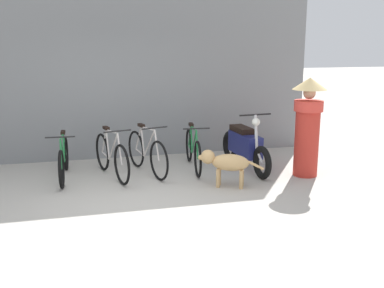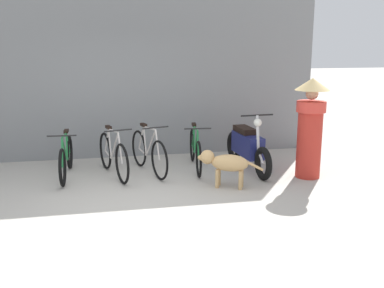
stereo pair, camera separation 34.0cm
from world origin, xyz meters
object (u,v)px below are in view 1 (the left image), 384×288
Objects in this scene: bicycle_0 at (64,160)px; motorcycle at (245,146)px; bicycle_3 at (193,150)px; stray_dog at (226,162)px; person_in_robes at (308,123)px; bicycle_1 at (111,156)px; bicycle_2 at (147,153)px.

bicycle_0 is 3.17m from motorcycle.
bicycle_3 is 1.74× the size of stray_dog.
bicycle_0 is 4.15m from person_in_robes.
stray_dog is (0.24, -1.13, 0.06)m from bicycle_3.
bicycle_1 is at bearing -78.31° from bicycle_3.
bicycle_3 is 2.06m from person_in_robes.
stray_dog is (2.49, -1.08, 0.07)m from bicycle_0.
bicycle_3 reaches higher than stray_dog.
bicycle_0 is at bearing 1.93° from stray_dog.
bicycle_2 is 0.94× the size of person_in_robes.
bicycle_1 is at bearing -4.27° from stray_dog.
bicycle_1 reaches higher than bicycle_3.
person_in_robes reaches higher than stray_dog.
person_in_robes reaches higher than bicycle_2.
bicycle_3 is 0.94m from motorcycle.
motorcycle is at bearing -101.11° from stray_dog.
bicycle_1 is at bearing -95.93° from motorcycle.
bicycle_0 is at bearing -107.11° from bicycle_2.
motorcycle reaches higher than bicycle_1.
bicycle_1 is at bearing 84.58° from bicycle_0.
motorcycle is (3.16, -0.18, 0.09)m from bicycle_0.
person_in_robes is at bearing 57.29° from bicycle_2.
bicycle_1 reaches higher than bicycle_0.
person_in_robes is (3.24, -0.73, 0.56)m from bicycle_1.
bicycle_1 is 2.38m from motorcycle.
bicycle_3 is at bearing 79.37° from bicycle_2.
bicycle_3 is at bearing -52.54° from stray_dog.
bicycle_1 is 1.47m from bicycle_3.
bicycle_3 is (2.25, 0.04, 0.02)m from bicycle_0.
person_in_robes is at bearing 69.42° from bicycle_3.
bicycle_1 is 0.84× the size of motorcycle.
bicycle_2 is 1.51m from stray_dog.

